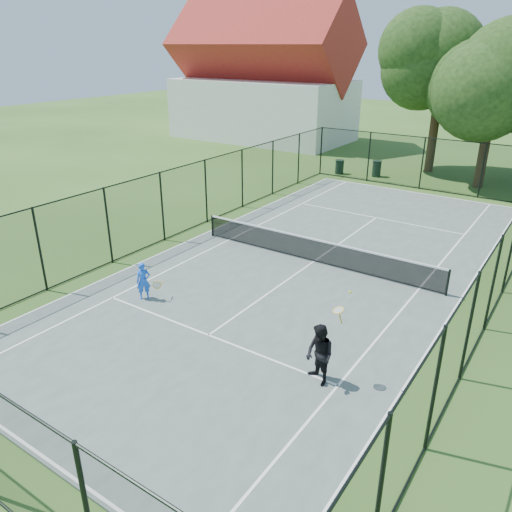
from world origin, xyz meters
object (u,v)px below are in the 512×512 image
Objects in this scene: trash_bin_right at (377,169)px; player_blue at (144,281)px; trash_bin_left at (339,167)px; player_black at (320,355)px; tennis_net at (314,249)px.

player_blue is (0.01, -20.20, 0.18)m from trash_bin_right.
trash_bin_right is (2.28, 0.64, 0.06)m from trash_bin_left.
player_blue is 0.51× the size of player_black.
tennis_net is 14.81m from trash_bin_left.
player_black reaches higher than trash_bin_right.
player_black is at bearing -71.93° from trash_bin_right.
tennis_net is at bearing -77.45° from trash_bin_right.
player_black is at bearing -65.82° from trash_bin_left.
tennis_net is 4.05× the size of player_black.
player_blue is (-3.20, -5.81, 0.11)m from tennis_net.
player_black is at bearing -60.97° from tennis_net.
player_blue is at bearing -83.33° from trash_bin_left.
player_blue is (2.29, -19.56, 0.23)m from trash_bin_left.
tennis_net is at bearing 61.16° from player_blue.
player_black is at bearing -6.05° from player_blue.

